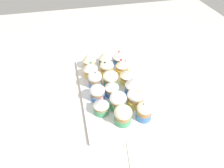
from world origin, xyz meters
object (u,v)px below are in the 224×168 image
cupcake_2 (133,85)px  cupcake_11 (105,58)px  cupcake_12 (101,106)px  cupcake_13 (97,93)px  baking_tray (112,91)px  cupcake_6 (122,115)px  cupcake_9 (109,79)px  cupcake_3 (127,76)px  cupcake_1 (136,98)px  cupcake_5 (120,57)px  cupcake_8 (112,88)px  cupcake_15 (90,68)px  cupcake_7 (118,101)px  cupcake_16 (89,60)px  cupcake_14 (95,79)px  cupcake_0 (144,111)px  napkin (151,157)px  cupcake_10 (106,68)px  cupcake_4 (122,66)px

cupcake_2 → cupcake_11: (20.93, 6.78, -0.62)cm
cupcake_12 → cupcake_13: (6.74, 0.16, -0.02)cm
baking_tray → cupcake_6: size_ratio=6.46×
cupcake_12 → cupcake_9: bearing=-23.9°
cupcake_3 → cupcake_12: size_ratio=1.02×
baking_tray → cupcake_1: (-9.97, -6.63, 4.32)cm
cupcake_5 → cupcake_8: cupcake_8 is taller
cupcake_1 → cupcake_5: 26.92cm
baking_tray → cupcake_2: (-3.63, -7.56, 4.73)cm
cupcake_6 → cupcake_15: (27.39, 6.77, 0.37)cm
cupcake_7 → cupcake_16: (26.59, 6.63, 0.52)cm
cupcake_3 → cupcake_6: (-19.48, 7.47, 0.01)cm
cupcake_2 → cupcake_1: bearing=171.7°
cupcake_8 → cupcake_14: 8.40cm
cupcake_8 → cupcake_15: size_ratio=0.89×
cupcake_8 → cupcake_11: 20.06cm
cupcake_12 → cupcake_0: bearing=-112.7°
cupcake_5 → cupcake_9: bearing=150.6°
cupcake_2 → cupcake_8: (0.93, 8.28, -0.51)cm
cupcake_0 → cupcake_2: size_ratio=0.85×
cupcake_11 → cupcake_5: bearing=-93.2°
baking_tray → cupcake_15: cupcake_15 is taller
cupcake_8 → cupcake_9: size_ratio=1.04×
napkin → cupcake_8: bearing=11.8°
baking_tray → napkin: 31.42cm
cupcake_7 → cupcake_9: size_ratio=1.03×
cupcake_5 → cupcake_14: 19.18cm
cupcake_3 → cupcake_5: 14.10cm
cupcake_7 → cupcake_6: bearing=177.6°
cupcake_7 → cupcake_11: 27.12cm
cupcake_1 → cupcake_3: size_ratio=1.05×
cupcake_1 → cupcake_2: size_ratio=0.94×
cupcake_5 → cupcake_10: bearing=131.0°
cupcake_3 → cupcake_13: bearing=116.4°
cupcake_5 → napkin: cupcake_5 is taller
cupcake_5 → cupcake_14: cupcake_14 is taller
cupcake_12 → cupcake_10: bearing=-16.3°
cupcake_9 → napkin: 34.39cm
baking_tray → cupcake_16: bearing=21.5°
cupcake_8 → cupcake_15: (13.45, 6.32, 0.39)cm
cupcake_5 → cupcake_9: size_ratio=0.96×
cupcake_6 → cupcake_16: cupcake_16 is taller
cupcake_3 → cupcake_4: (7.11, 0.46, -0.21)cm
cupcake_16 → cupcake_14: bearing=-178.3°
cupcake_9 → cupcake_13: size_ratio=1.04×
cupcake_6 → cupcake_10: (26.73, 0.02, -0.26)cm
cupcake_11 → napkin: size_ratio=0.50×
cupcake_2 → cupcake_9: (6.28, 8.02, -0.66)cm
cupcake_1 → cupcake_5: cupcake_1 is taller
cupcake_15 → cupcake_3: bearing=-119.0°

